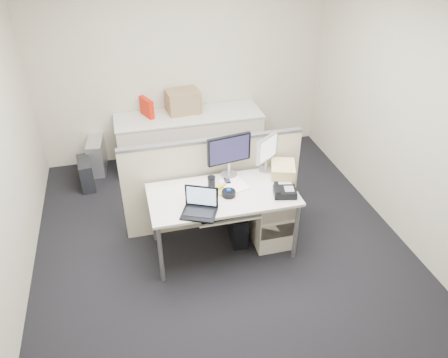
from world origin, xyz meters
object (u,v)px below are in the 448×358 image
object	(u,v)px
desk_phone	(285,192)
monitor_main	(229,156)
laptop	(199,204)
desk	(223,199)

from	to	relation	value
desk_phone	monitor_main	bearing A→B (deg)	144.36
laptop	desk_phone	distance (m)	0.91
desk	monitor_main	bearing A→B (deg)	64.89
monitor_main	desk	bearing A→B (deg)	-124.36
desk	monitor_main	size ratio (longest dim) A/B	3.14
desk	desk_phone	bearing A→B (deg)	-16.70
laptop	desk_phone	bearing A→B (deg)	30.96
desk	monitor_main	distance (m)	0.47
desk	laptop	world-z (taller)	laptop
desk	monitor_main	xyz separation A→B (m)	(0.15, 0.32, 0.30)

